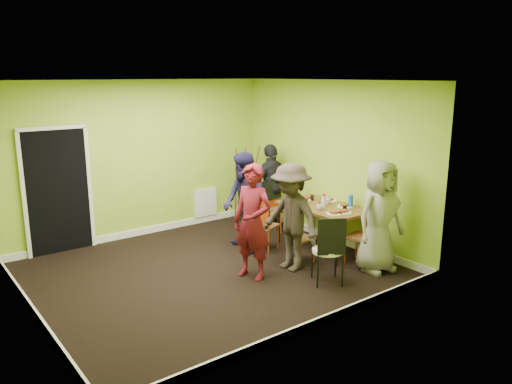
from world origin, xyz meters
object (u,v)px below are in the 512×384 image
Objects in this scene: person_back_end at (271,186)px; person_front_end at (379,216)px; thermos at (324,201)px; chair_left_near at (298,234)px; orange_bottle at (319,202)px; person_left_near at (291,217)px; chair_back_end at (273,195)px; chair_front_end at (365,232)px; dining_table at (324,209)px; blue_bottle at (351,201)px; chair_left_far at (263,222)px; person_left_far at (244,203)px; easel at (246,184)px; person_standing at (252,222)px; chair_bentwood at (329,247)px.

person_back_end is 0.95× the size of person_front_end.
chair_left_near is at bearing -166.27° from thermos.
person_left_near reaches higher than orange_bottle.
chair_front_end is at bearing 76.69° from chair_back_end.
person_left_near is (-1.03, -0.34, 0.12)m from dining_table.
chair_front_end is 1.05m from orange_bottle.
blue_bottle reaches higher than chair_left_near.
orange_bottle is at bearing 92.79° from person_front_end.
chair_back_end is at bearing 63.37° from person_back_end.
dining_table is 7.38× the size of blue_bottle.
chair_left_far is 4.48× the size of blue_bottle.
person_left_far is at bearing 31.60° from person_back_end.
person_left_far is at bearing 144.01° from thermos.
person_front_end is at bearing -88.17° from thermos.
person_front_end is (-0.15, -2.71, 0.04)m from person_back_end.
person_left_near reaches higher than easel.
person_left_near is at bearing -68.13° from chair_left_near.
thermos is at bearing 81.54° from person_back_end.
blue_bottle is 1.33m from person_left_near.
chair_front_end is 0.55× the size of person_standing.
chair_back_end is 2.40m from person_standing.
thermos is (-0.12, -1.46, 0.19)m from chair_back_end.
blue_bottle is 0.53m from orange_bottle.
easel is 0.90× the size of person_standing.
person_left_near is at bearing -161.53° from dining_table.
chair_back_end is at bearing 98.01° from blue_bottle.
blue_bottle is at bearing 86.17° from chair_back_end.
orange_bottle is 0.05× the size of person_left_near.
person_left_far is at bearing -126.88° from easel.
chair_left_near is at bearing 71.81° from person_standing.
orange_bottle is (-0.05, -1.29, 0.13)m from chair_back_end.
dining_table is 0.92× the size of person_left_near.
chair_back_end is 2.59m from person_front_end.
chair_back_end reaches higher than chair_left_far.
thermos is (0.92, 1.05, 0.30)m from chair_bentwood.
chair_front_end is at bearing 85.24° from person_back_end.
chair_left_near is at bearing -107.53° from easel.
chair_left_near is 0.53× the size of person_back_end.
dining_table is 0.93× the size of person_back_end.
person_front_end reaches higher than person_left_far.
orange_bottle is at bearing 44.85° from chair_left_far.
thermos is (0.82, -0.57, 0.34)m from chair_left_far.
dining_table is 1.65× the size of chair_left_far.
chair_bentwood is at bearing -15.05° from chair_left_near.
blue_bottle is (1.09, -0.08, 0.37)m from chair_left_near.
chair_front_end reaches higher than dining_table.
chair_bentwood is at bearing -24.57° from chair_left_far.
chair_left_near is 0.51× the size of person_left_far.
person_front_end is at bearing 76.27° from chair_back_end.
person_front_end reaches higher than person_left_near.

